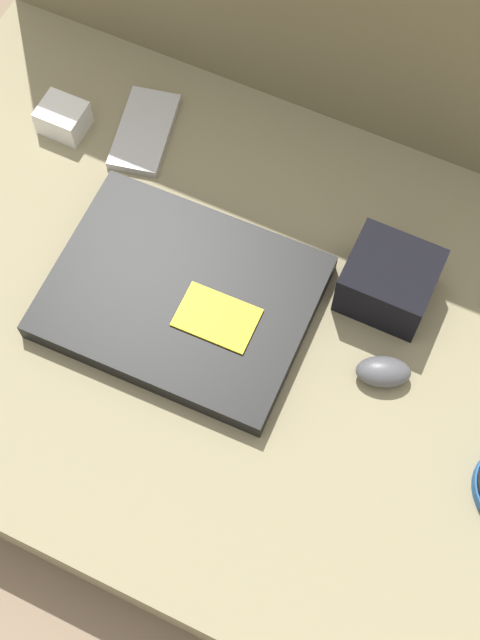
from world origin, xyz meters
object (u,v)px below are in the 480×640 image
(laptop, at_px, (181,299))
(computer_mouse, at_px, (383,372))
(phone_black, at_px, (145,131))
(camera_pouch, at_px, (389,281))
(charger_brick, at_px, (63,118))

(laptop, bearing_deg, computer_mouse, 2.08)
(phone_black, bearing_deg, laptop, -64.65)
(computer_mouse, distance_m, camera_pouch, 0.11)
(laptop, height_order, computer_mouse, same)
(computer_mouse, distance_m, phone_black, 0.44)
(laptop, bearing_deg, charger_brick, 145.48)
(camera_pouch, bearing_deg, charger_brick, 173.89)
(camera_pouch, xyz_separation_m, charger_brick, (-0.46, 0.05, -0.02))
(camera_pouch, bearing_deg, laptop, -151.83)
(computer_mouse, bearing_deg, charger_brick, 141.53)
(laptop, height_order, charger_brick, charger_brick)
(phone_black, bearing_deg, computer_mouse, -36.88)
(computer_mouse, height_order, camera_pouch, camera_pouch)
(computer_mouse, relative_size, phone_black, 0.52)
(camera_pouch, relative_size, charger_brick, 1.75)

